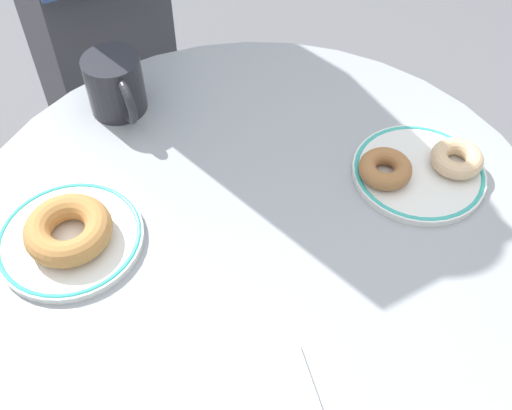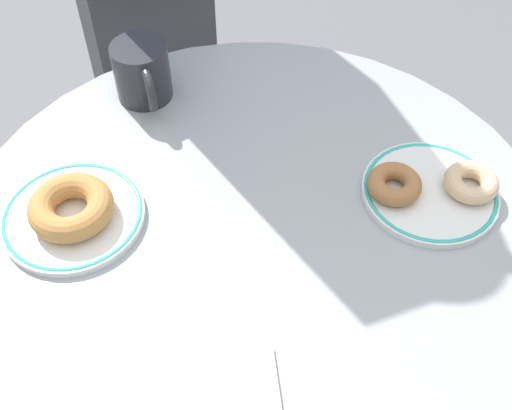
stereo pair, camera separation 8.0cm
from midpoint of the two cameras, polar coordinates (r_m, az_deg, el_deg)
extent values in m
cylinder|color=#999EA3|center=(0.83, 2.83, -2.36)|extent=(0.79, 0.79, 0.02)
cylinder|color=#999EA3|center=(1.13, 2.13, -13.38)|extent=(0.06, 0.06, 0.69)
cylinder|color=white|center=(0.84, -13.59, -1.17)|extent=(0.19, 0.19, 0.01)
torus|color=#38B2A8|center=(0.84, -13.63, -1.03)|extent=(0.18, 0.18, 0.01)
cylinder|color=white|center=(0.89, 17.95, 0.94)|extent=(0.18, 0.18, 0.01)
torus|color=#38B2A8|center=(0.89, 18.00, 1.07)|extent=(0.18, 0.18, 0.01)
torus|color=#BC7F42|center=(0.82, -13.75, -0.36)|extent=(0.15, 0.15, 0.03)
torus|color=#E0B789|center=(0.89, 21.33, 1.78)|extent=(0.10, 0.10, 0.02)
torus|color=#A36B3D|center=(0.86, 15.02, 1.69)|extent=(0.09, 0.09, 0.02)
cube|color=white|center=(0.69, -0.52, -17.66)|extent=(0.15, 0.11, 0.01)
cylinder|color=#28282D|center=(0.98, -7.93, 11.75)|extent=(0.09, 0.09, 0.09)
torus|color=#28282D|center=(0.94, -7.26, 10.25)|extent=(0.03, 0.07, 0.07)
cube|color=#3D3D42|center=(1.48, -7.65, 9.31)|extent=(0.30, 0.37, 0.83)
camera|label=1|loc=(0.04, -87.13, 3.42)|focal=44.27mm
camera|label=2|loc=(0.04, 92.87, -3.42)|focal=44.27mm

